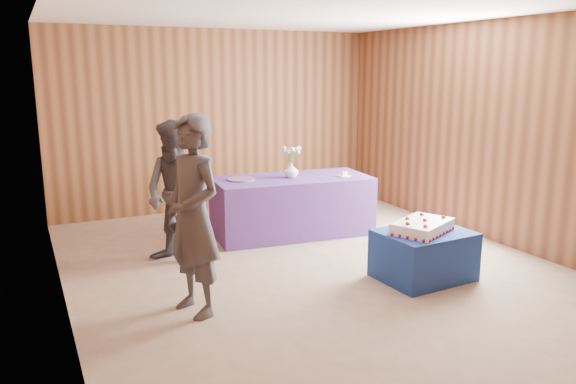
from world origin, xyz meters
TOP-DOWN VIEW (x-y plane):
  - ground at (0.00, 0.00)m, footprint 6.00×6.00m
  - room_shell at (0.00, 0.00)m, footprint 5.04×6.04m
  - cake_table at (0.88, -0.81)m, footprint 0.94×0.75m
  - serving_table at (0.37, 1.22)m, footprint 2.08×1.10m
  - sheet_cake at (0.84, -0.81)m, footprint 0.78×0.68m
  - vase at (0.36, 1.22)m, footprint 0.18×0.18m
  - flower_spray at (0.36, 1.22)m, footprint 0.25×0.24m
  - platter at (-0.28, 1.34)m, footprint 0.47×0.47m
  - plate at (1.02, 0.99)m, footprint 0.19×0.19m
  - cake_slice at (1.02, 0.99)m, footprint 0.07×0.06m
  - knife at (1.02, 0.86)m, footprint 0.25×0.13m
  - guest_left at (-1.47, -0.60)m, footprint 0.60×0.74m
  - guest_right at (-1.26, 0.71)m, footprint 0.95×0.98m

SIDE VIEW (x-z plane):
  - ground at x=0.00m, z-range 0.00..0.00m
  - cake_table at x=0.88m, z-range 0.00..0.50m
  - serving_table at x=0.37m, z-range 0.00..0.75m
  - sheet_cake at x=0.84m, z-range 0.48..0.63m
  - knife at x=1.02m, z-range 0.75..0.75m
  - plate at x=1.02m, z-range 0.75..0.76m
  - platter at x=-0.28m, z-range 0.75..0.77m
  - cake_slice at x=1.02m, z-range 0.75..0.83m
  - guest_right at x=-1.26m, z-range 0.00..1.59m
  - vase at x=0.36m, z-range 0.75..0.94m
  - guest_left at x=-1.47m, z-range 0.00..1.76m
  - flower_spray at x=0.36m, z-range 1.00..1.19m
  - room_shell at x=0.00m, z-range 0.44..3.16m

